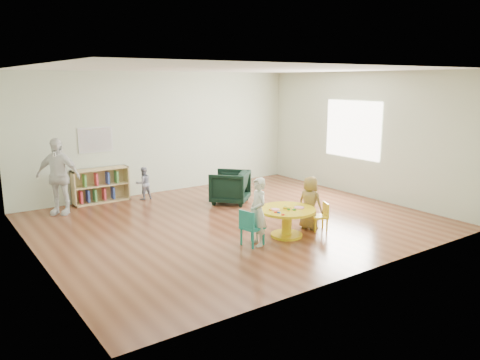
{
  "coord_description": "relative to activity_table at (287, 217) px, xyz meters",
  "views": [
    {
      "loc": [
        -4.8,
        -7.0,
        2.61
      ],
      "look_at": [
        -0.1,
        -0.3,
        0.86
      ],
      "focal_mm": 35.0,
      "sensor_mm": 36.0,
      "label": 1
    }
  ],
  "objects": [
    {
      "name": "room",
      "position": [
        -0.2,
        1.23,
        1.56
      ],
      "size": [
        7.1,
        7.0,
        2.8
      ],
      "color": "brown",
      "rests_on": "ground"
    },
    {
      "name": "activity_table",
      "position": [
        0.0,
        0.0,
        0.0
      ],
      "size": [
        0.97,
        0.97,
        0.53
      ],
      "rotation": [
        0.0,
        0.0,
        -0.3
      ],
      "color": "yellow",
      "rests_on": "ground"
    },
    {
      "name": "kid_chair_left",
      "position": [
        -0.78,
        -0.02,
        -0.02
      ],
      "size": [
        0.37,
        0.37,
        0.59
      ],
      "rotation": [
        0.0,
        0.0,
        -1.39
      ],
      "color": "#177E70",
      "rests_on": "ground"
    },
    {
      "name": "kid_chair_right",
      "position": [
        0.72,
        -0.1,
        -0.07
      ],
      "size": [
        0.35,
        0.35,
        0.5
      ],
      "rotation": [
        0.0,
        0.0,
        1.14
      ],
      "color": "yellow",
      "rests_on": "ground"
    },
    {
      "name": "bookshelf",
      "position": [
        -1.83,
        4.09,
        0.03
      ],
      "size": [
        1.2,
        0.3,
        0.75
      ],
      "color": "tan",
      "rests_on": "ground"
    },
    {
      "name": "alphabet_poster",
      "position": [
        -1.82,
        4.21,
        1.01
      ],
      "size": [
        0.74,
        0.01,
        0.54
      ],
      "color": "silver",
      "rests_on": "ground"
    },
    {
      "name": "armchair",
      "position": [
        0.44,
        2.39,
        0.02
      ],
      "size": [
        1.08,
        1.08,
        0.71
      ],
      "primitive_type": "imported",
      "rotation": [
        0.0,
        0.0,
        3.87
      ],
      "color": "black",
      "rests_on": "ground"
    },
    {
      "name": "child_left",
      "position": [
        -0.65,
        -0.05,
        0.22
      ],
      "size": [
        0.35,
        0.45,
        1.11
      ],
      "primitive_type": "imported",
      "rotation": [
        0.0,
        0.0,
        -1.79
      ],
      "color": "silver",
      "rests_on": "ground"
    },
    {
      "name": "child_right",
      "position": [
        0.6,
        0.08,
        0.14
      ],
      "size": [
        0.42,
        0.53,
        0.96
      ],
      "primitive_type": "imported",
      "rotation": [
        0.0,
        0.0,
        1.84
      ],
      "color": "gold",
      "rests_on": "ground"
    },
    {
      "name": "toddler",
      "position": [
        -0.96,
        3.75,
        0.03
      ],
      "size": [
        0.36,
        0.28,
        0.73
      ],
      "primitive_type": "imported",
      "rotation": [
        0.0,
        0.0,
        3.16
      ],
      "color": "#1C2247",
      "rests_on": "ground"
    },
    {
      "name": "adult_caretaker",
      "position": [
        -2.79,
        3.64,
        0.42
      ],
      "size": [
        0.92,
        0.86,
        1.52
      ],
      "primitive_type": "imported",
      "rotation": [
        0.0,
        0.0,
        -0.71
      ],
      "color": "white",
      "rests_on": "ground"
    }
  ]
}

